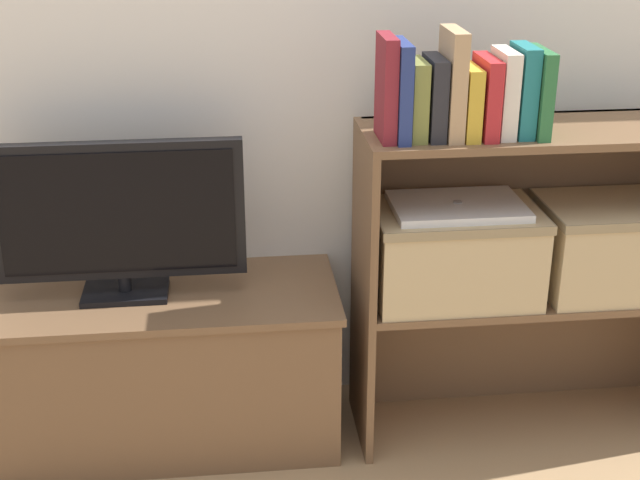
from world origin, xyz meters
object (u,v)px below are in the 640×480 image
book_maroon (386,88)px  book_forest (538,92)px  book_charcoal (434,98)px  storage_basket_left (455,250)px  book_teal (522,91)px  book_navy (400,91)px  book_ivory (504,93)px  tv (118,216)px  book_olive (416,100)px  book_crimson (486,97)px  laptop (457,206)px  book_mustard (468,101)px  storage_basket_right (621,242)px  book_tan (452,84)px  tv_stand (133,368)px

book_maroon → book_forest: bearing=0.0°
book_charcoal → storage_basket_left: 0.42m
book_teal → book_navy: bearing=180.0°
book_maroon → book_ivory: (0.29, 0.00, -0.02)m
tv → book_olive: bearing=-6.9°
book_navy → book_crimson: book_navy is taller
book_maroon → book_navy: size_ratio=1.06×
book_maroon → book_olive: bearing=0.0°
laptop → book_mustard: bearing=-91.5°
book_olive → laptop: bearing=15.8°
book_teal → book_mustard: bearing=180.0°
tv → book_olive: 0.80m
book_charcoal → storage_basket_right: bearing=3.8°
book_charcoal → storage_basket_left: size_ratio=0.45×
book_forest → laptop: bearing=168.1°
tv → book_maroon: size_ratio=2.57×
storage_basket_left → book_tan: bearing=-139.4°
book_ivory → storage_basket_left: size_ratio=0.48×
book_maroon → book_teal: book_maroon is taller
tv_stand → book_charcoal: (0.78, -0.09, 0.75)m
book_tan → tv: bearing=173.8°
laptop → book_navy: bearing=-167.8°
tv → book_mustard: bearing=-5.9°
book_navy → book_mustard: book_navy is taller
book_ivory → storage_basket_right: 0.56m
tv_stand → tv: size_ratio=1.75×
book_tan → book_teal: bearing=0.0°
tv → laptop: tv is taller
tv_stand → storage_basket_right: bearing=-2.3°
book_ivory → storage_basket_right: book_ivory is taller
storage_basket_left → laptop: laptop is taller
book_ivory → book_tan: bearing=180.0°
book_teal → book_forest: size_ratio=1.04×
tv_stand → book_navy: book_navy is taller
book_forest → book_olive: bearing=180.0°
book_forest → book_crimson: bearing=180.0°
book_forest → laptop: (-0.17, 0.04, -0.30)m
tv_stand → book_maroon: book_maroon is taller
book_tan → book_teal: size_ratio=1.19×
tv → book_mustard: 0.91m
book_navy → book_tan: 0.12m
tv_stand → book_navy: size_ratio=4.77×
book_ivory → storage_basket_left: bearing=157.3°
book_ivory → book_forest: 0.08m
book_ivory → book_teal: size_ratio=0.95×
book_navy → book_ivory: bearing=0.0°
book_ivory → book_navy: bearing=180.0°
book_maroon → book_ivory: book_maroon is taller
book_forest → storage_basket_right: book_forest is taller
tv → book_maroon: (0.66, -0.09, 0.33)m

